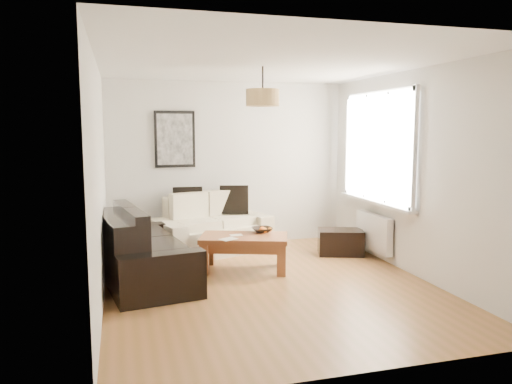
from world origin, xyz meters
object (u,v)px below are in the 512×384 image
object	(u,v)px
loveseat_cream	(212,225)
ottoman	(341,242)
sofa_leather	(144,248)
coffee_table	(244,253)

from	to	relation	value
loveseat_cream	ottoman	xyz separation A→B (m)	(1.82, -0.67, -0.23)
sofa_leather	coffee_table	xyz separation A→B (m)	(1.29, 0.12, -0.19)
loveseat_cream	sofa_leather	bearing A→B (deg)	-149.68
sofa_leather	ottoman	size ratio (longest dim) A/B	2.96
coffee_table	sofa_leather	bearing A→B (deg)	-174.59
loveseat_cream	coffee_table	xyz separation A→B (m)	(0.23, -1.08, -0.19)
coffee_table	loveseat_cream	bearing A→B (deg)	102.12
coffee_table	ottoman	size ratio (longest dim) A/B	1.74
sofa_leather	coffee_table	world-z (taller)	sofa_leather
coffee_table	ottoman	world-z (taller)	coffee_table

